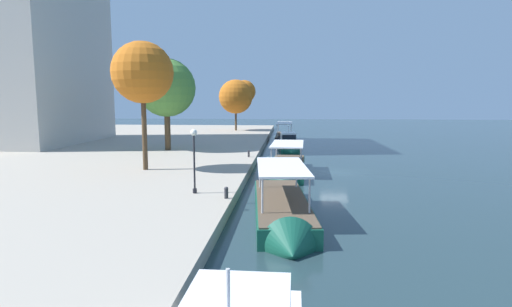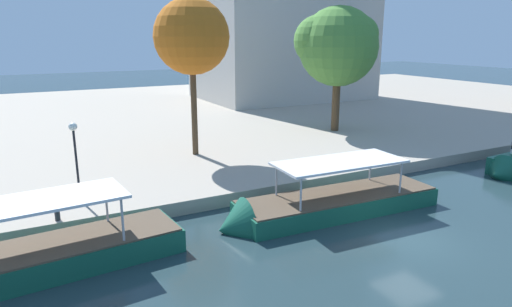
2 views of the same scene
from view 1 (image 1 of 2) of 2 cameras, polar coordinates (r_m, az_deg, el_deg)
The scene contains 11 objects.
ground_plane at distance 39.75m, azimuth 10.72°, elevation -2.56°, with size 220.00×220.00×0.00m, color #23383D.
tour_boat_1 at distance 23.60m, azimuth 3.66°, elevation -8.38°, with size 12.80×3.95×4.11m.
tour_boat_2 at distance 37.74m, azimuth 4.25°, elevation -2.50°, with size 12.45×3.59×4.01m.
motor_yacht_3 at distance 54.63m, azimuth 4.49°, elevation 0.98°, with size 7.99×2.90×4.09m.
tour_boat_4 at distance 69.73m, azimuth 3.89°, elevation 2.07°, with size 14.09×2.90×4.00m.
mooring_bollard_1 at distance 25.63m, azimuth -4.10°, elevation -5.30°, with size 0.27×0.27×0.73m.
mooring_bollard_2 at distance 44.00m, azimuth -1.01°, elevation 0.02°, with size 0.23×0.23×0.71m.
lamp_post at distance 26.89m, azimuth -8.48°, elevation 0.23°, with size 0.43×0.43×4.16m.
tree_0 at distance 37.00m, azimuth -15.32°, elevation 10.67°, with size 5.21×5.21×10.91m.
tree_1 at distance 50.87m, azimuth -12.32°, elevation 8.97°, with size 7.11×6.90×10.89m.
tree_2 at distance 82.71m, azimuth -2.48°, elevation 7.97°, with size 6.97×7.15×9.99m.
Camera 1 is at (-38.92, 4.41, 6.75)m, focal length 29.19 mm.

